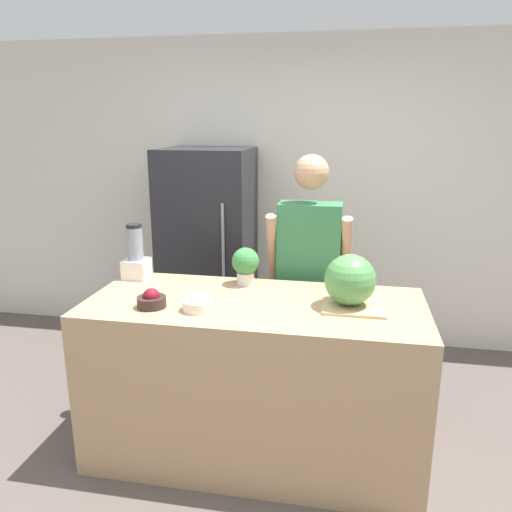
# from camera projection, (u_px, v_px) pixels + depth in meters

# --- Properties ---
(ground_plane) EXTENTS (14.00, 14.00, 0.00)m
(ground_plane) POSITION_uv_depth(u_px,v_px,m) (240.00, 497.00, 2.63)
(ground_plane) COLOR #564C47
(wall_back) EXTENTS (8.00, 0.06, 2.60)m
(wall_back) POSITION_uv_depth(u_px,v_px,m) (292.00, 194.00, 4.32)
(wall_back) COLOR silver
(wall_back) RESTS_ON ground_plane
(counter_island) EXTENTS (1.87, 0.81, 0.95)m
(counter_island) POSITION_uv_depth(u_px,v_px,m) (255.00, 378.00, 2.89)
(counter_island) COLOR tan
(counter_island) RESTS_ON ground_plane
(refrigerator) EXTENTS (0.72, 0.68, 1.71)m
(refrigerator) POSITION_uv_depth(u_px,v_px,m) (208.00, 251.00, 4.20)
(refrigerator) COLOR #232328
(refrigerator) RESTS_ON ground_plane
(person) EXTENTS (0.55, 0.27, 1.72)m
(person) POSITION_uv_depth(u_px,v_px,m) (308.00, 280.00, 3.33)
(person) COLOR #4C608C
(person) RESTS_ON ground_plane
(cutting_board) EXTENTS (0.33, 0.28, 0.01)m
(cutting_board) POSITION_uv_depth(u_px,v_px,m) (354.00, 306.00, 2.67)
(cutting_board) COLOR tan
(cutting_board) RESTS_ON counter_island
(watermelon) EXTENTS (0.27, 0.27, 0.27)m
(watermelon) POSITION_uv_depth(u_px,v_px,m) (350.00, 280.00, 2.65)
(watermelon) COLOR #4C8C47
(watermelon) RESTS_ON cutting_board
(bowl_cherries) EXTENTS (0.16, 0.16, 0.10)m
(bowl_cherries) POSITION_uv_depth(u_px,v_px,m) (152.00, 300.00, 2.67)
(bowl_cherries) COLOR #2D231E
(bowl_cherries) RESTS_ON counter_island
(bowl_cream) EXTENTS (0.16, 0.16, 0.10)m
(bowl_cream) POSITION_uv_depth(u_px,v_px,m) (198.00, 303.00, 2.62)
(bowl_cream) COLOR beige
(bowl_cream) RESTS_ON counter_island
(blender) EXTENTS (0.15, 0.15, 0.35)m
(blender) POSITION_uv_depth(u_px,v_px,m) (136.00, 256.00, 3.14)
(blender) COLOR silver
(blender) RESTS_ON counter_island
(potted_plant) EXTENTS (0.17, 0.17, 0.23)m
(potted_plant) POSITION_uv_depth(u_px,v_px,m) (245.00, 264.00, 3.02)
(potted_plant) COLOR beige
(potted_plant) RESTS_ON counter_island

